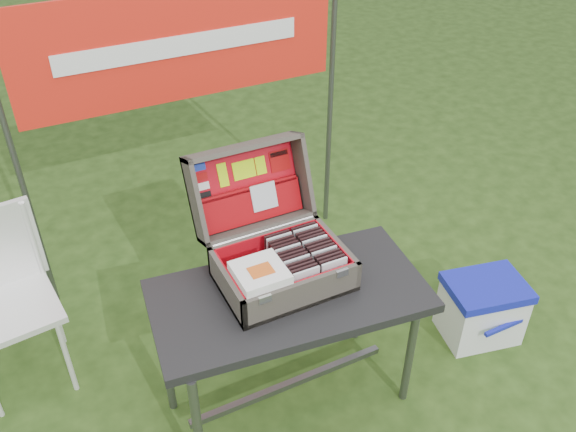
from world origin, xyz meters
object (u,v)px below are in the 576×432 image
chair (12,312)px  cardboard_box (345,268)px  cooler (482,309)px  table (289,351)px  suitcase (276,230)px

chair → cardboard_box: (1.63, -0.15, -0.25)m
cooler → cardboard_box: size_ratio=1.10×
chair → cardboard_box: 1.65m
table → cardboard_box: bearing=47.8°
table → cardboard_box: table is taller
cardboard_box → chair: bearing=176.3°
suitcase → cooler: size_ratio=1.36×
table → cooler: 1.07m
table → cardboard_box: (0.60, 0.53, -0.17)m
table → cooler: (1.06, -0.05, -0.17)m
suitcase → chair: suitcase is taller
cooler → suitcase: bearing=-177.3°
table → cooler: bearing=4.1°
table → suitcase: suitcase is taller
suitcase → cardboard_box: 1.02m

